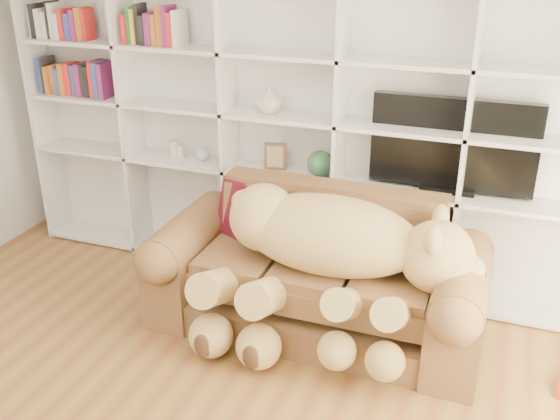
% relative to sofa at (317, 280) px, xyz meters
% --- Properties ---
extents(wall_back, '(5.00, 0.02, 2.70)m').
position_rel_sofa_xyz_m(wall_back, '(-0.49, 0.83, 1.00)').
color(wall_back, silver).
rests_on(wall_back, floor).
extents(bookshelf, '(4.43, 0.35, 2.40)m').
position_rel_sofa_xyz_m(bookshelf, '(-0.73, 0.69, 0.95)').
color(bookshelf, white).
rests_on(bookshelf, floor).
extents(sofa, '(2.24, 0.97, 0.94)m').
position_rel_sofa_xyz_m(sofa, '(0.00, 0.00, 0.00)').
color(sofa, brown).
rests_on(sofa, floor).
extents(teddy_bear, '(1.76, 0.94, 1.02)m').
position_rel_sofa_xyz_m(teddy_bear, '(0.11, -0.19, 0.31)').
color(teddy_bear, '#D9BB6C').
rests_on(teddy_bear, sofa).
extents(throw_pillow, '(0.48, 0.39, 0.45)m').
position_rel_sofa_xyz_m(throw_pillow, '(-0.60, 0.16, 0.34)').
color(throw_pillow, '#5A0F24').
rests_on(throw_pillow, sofa).
extents(tv, '(1.13, 0.18, 0.67)m').
position_rel_sofa_xyz_m(tv, '(0.74, 0.69, 0.84)').
color(tv, black).
rests_on(tv, bookshelf).
extents(picture_frame, '(0.17, 0.05, 0.21)m').
position_rel_sofa_xyz_m(picture_frame, '(-0.55, 0.64, 0.63)').
color(picture_frame, '#52351C').
rests_on(picture_frame, bookshelf).
extents(green_vase, '(0.20, 0.20, 0.20)m').
position_rel_sofa_xyz_m(green_vase, '(-0.19, 0.64, 0.61)').
color(green_vase, '#305E3D').
rests_on(green_vase, bookshelf).
extents(figurine_tall, '(0.09, 0.09, 0.14)m').
position_rel_sofa_xyz_m(figurine_tall, '(-1.43, 0.64, 0.58)').
color(figurine_tall, beige).
rests_on(figurine_tall, bookshelf).
extents(figurine_short, '(0.08, 0.08, 0.11)m').
position_rel_sofa_xyz_m(figurine_short, '(-1.38, 0.64, 0.57)').
color(figurine_short, beige).
rests_on(figurine_short, bookshelf).
extents(snow_globe, '(0.10, 0.10, 0.10)m').
position_rel_sofa_xyz_m(snow_globe, '(-1.17, 0.64, 0.57)').
color(snow_globe, silver).
rests_on(snow_globe, bookshelf).
extents(shelf_vase, '(0.26, 0.26, 0.20)m').
position_rel_sofa_xyz_m(shelf_vase, '(-0.60, 0.64, 1.06)').
color(shelf_vase, beige).
rests_on(shelf_vase, bookshelf).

